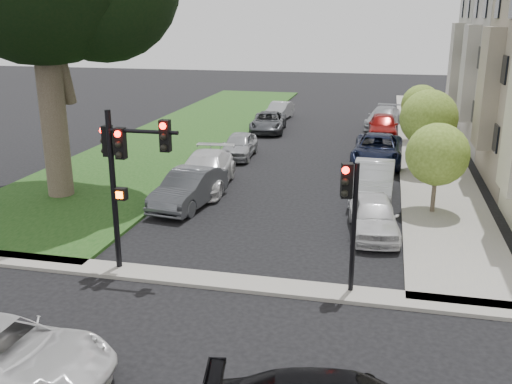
% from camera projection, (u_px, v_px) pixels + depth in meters
% --- Properties ---
extents(ground, '(140.00, 140.00, 0.00)m').
position_uv_depth(ground, '(214.00, 317.00, 15.22)').
color(ground, black).
rests_on(ground, ground).
extents(grass_strip, '(8.00, 44.00, 0.12)m').
position_uv_depth(grass_strip, '(191.00, 131.00, 39.48)').
color(grass_strip, '#123B11').
rests_on(grass_strip, ground).
extents(sidewalk_right, '(3.50, 44.00, 0.12)m').
position_uv_depth(sidewalk_right, '(427.00, 142.00, 36.10)').
color(sidewalk_right, gray).
rests_on(sidewalk_right, ground).
extents(sidewalk_cross, '(60.00, 1.00, 0.12)m').
position_uv_depth(sidewalk_cross, '(234.00, 283.00, 17.06)').
color(sidewalk_cross, gray).
rests_on(sidewalk_cross, ground).
extents(small_tree_a, '(2.49, 2.49, 3.73)m').
position_uv_depth(small_tree_a, '(437.00, 155.00, 22.44)').
color(small_tree_a, '#44382B').
rests_on(small_tree_a, ground).
extents(small_tree_b, '(2.85, 2.85, 4.28)m').
position_uv_depth(small_tree_b, '(429.00, 118.00, 28.26)').
color(small_tree_b, '#44382B').
rests_on(small_tree_b, ground).
extents(small_tree_c, '(2.44, 2.44, 3.66)m').
position_uv_depth(small_tree_c, '(421.00, 105.00, 35.44)').
color(small_tree_c, '#44382B').
rests_on(small_tree_c, ground).
extents(traffic_signal_main, '(2.47, 0.64, 5.08)m').
position_uv_depth(traffic_signal_main, '(124.00, 163.00, 16.99)').
color(traffic_signal_main, black).
rests_on(traffic_signal_main, ground).
extents(traffic_signal_secondary, '(0.53, 0.42, 3.91)m').
position_uv_depth(traffic_signal_secondary, '(350.00, 204.00, 15.75)').
color(traffic_signal_secondary, black).
rests_on(traffic_signal_secondary, ground).
extents(car_parked_0, '(2.15, 4.36, 1.43)m').
position_uv_depth(car_parked_0, '(374.00, 216.00, 20.83)').
color(car_parked_0, silver).
rests_on(car_parked_0, ground).
extents(car_parked_1, '(1.83, 4.93, 1.61)m').
position_uv_depth(car_parked_1, '(373.00, 181.00, 24.94)').
color(car_parked_1, '#999BA0').
rests_on(car_parked_1, ground).
extents(car_parked_2, '(2.73, 5.69, 1.56)m').
position_uv_depth(car_parked_2, '(377.00, 150.00, 30.87)').
color(car_parked_2, black).
rests_on(car_parked_2, ground).
extents(car_parked_3, '(1.95, 4.65, 1.57)m').
position_uv_depth(car_parked_3, '(383.00, 126.00, 37.63)').
color(car_parked_3, maroon).
rests_on(car_parked_3, ground).
extents(car_parked_4, '(2.83, 5.29, 1.46)m').
position_uv_depth(car_parked_4, '(384.00, 118.00, 40.89)').
color(car_parked_4, '#999BA0').
rests_on(car_parked_4, ground).
extents(car_parked_5, '(2.22, 4.85, 1.54)m').
position_uv_depth(car_parked_5, '(189.00, 188.00, 23.94)').
color(car_parked_5, '#3F4247').
rests_on(car_parked_5, ground).
extents(car_parked_6, '(2.77, 5.73, 1.61)m').
position_uv_depth(car_parked_6, '(205.00, 171.00, 26.52)').
color(car_parked_6, silver).
rests_on(car_parked_6, ground).
extents(car_parked_7, '(1.85, 4.18, 1.40)m').
position_uv_depth(car_parked_7, '(239.00, 145.00, 32.28)').
color(car_parked_7, '#999BA0').
rests_on(car_parked_7, ground).
extents(car_parked_8, '(2.72, 5.05, 1.35)m').
position_uv_depth(car_parked_8, '(268.00, 122.00, 39.50)').
color(car_parked_8, '#3F4247').
rests_on(car_parked_8, ground).
extents(car_parked_9, '(1.79, 4.14, 1.32)m').
position_uv_depth(car_parked_9, '(279.00, 111.00, 44.26)').
color(car_parked_9, '#999BA0').
rests_on(car_parked_9, ground).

